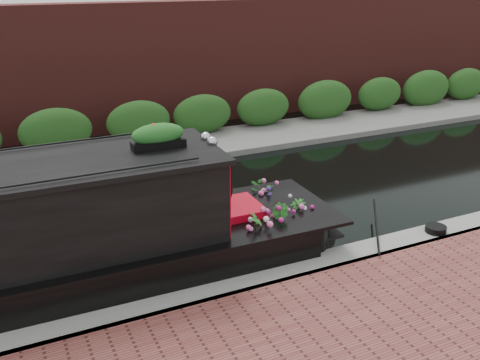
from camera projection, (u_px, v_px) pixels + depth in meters
name	position (u px, v px, depth m)	size (l,w,h in m)	color
ground	(199.00, 211.00, 11.67)	(80.00, 80.00, 0.00)	black
near_bank_coping	(270.00, 286.00, 8.89)	(40.00, 0.60, 0.50)	gray
far_bank_path	(145.00, 155.00, 15.20)	(40.00, 2.40, 0.34)	slate
far_hedge	(137.00, 146.00, 15.96)	(40.00, 1.10, 2.80)	#204B19
far_brick_wall	(120.00, 129.00, 17.72)	(40.00, 1.00, 8.00)	#59221E
rope_fender	(324.00, 225.00, 10.68)	(0.31, 0.31, 0.39)	brown
coiled_mooring_rope	(436.00, 229.00, 10.18)	(0.40, 0.40, 0.12)	black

